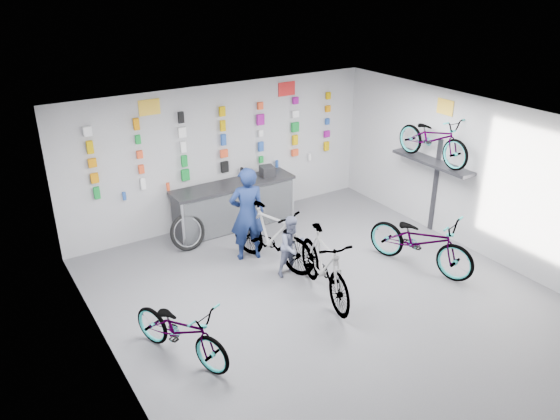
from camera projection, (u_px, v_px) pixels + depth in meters
floor at (335, 305)px, 9.10m from camera, size 8.00×8.00×0.00m
ceiling at (344, 131)px, 7.86m from camera, size 8.00×8.00×0.00m
wall_back at (223, 155)px, 11.56m from camera, size 7.00×0.00×7.00m
wall_left at (116, 290)px, 6.77m from camera, size 0.00×8.00×8.00m
wall_right at (487, 181)px, 10.18m from camera, size 0.00×8.00×8.00m
counter at (234, 206)px, 11.62m from camera, size 2.70×0.66×1.00m
merch_wall at (221, 144)px, 11.36m from camera, size 5.55×0.08×1.56m
wall_bracket at (433, 166)px, 11.03m from camera, size 0.39×1.90×2.00m
sign_left at (149, 107)px, 10.31m from camera, size 0.42×0.02×0.30m
sign_right at (287, 89)px, 11.81m from camera, size 0.42×0.02×0.30m
sign_side at (445, 107)px, 10.62m from camera, size 0.02×0.40×0.30m
bike_left at (181, 330)px, 7.73m from camera, size 1.27×1.88×0.94m
bike_center at (324, 265)px, 9.12m from camera, size 0.99×2.06×1.20m
bike_right at (421, 241)px, 10.02m from camera, size 1.31×2.22×1.10m
bike_service at (272, 236)px, 10.11m from camera, size 1.11×2.06×1.19m
bike_wall at (433, 138)px, 10.75m from camera, size 0.63×1.80×0.95m
clerk at (247, 214)px, 10.20m from camera, size 0.77×0.62×1.85m
customer at (292, 246)px, 9.79m from camera, size 0.57×0.45×1.15m
spare_wheel at (188, 232)px, 10.78m from camera, size 0.77×0.38×0.73m
register at (267, 171)px, 11.77m from camera, size 0.32×0.34×0.22m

